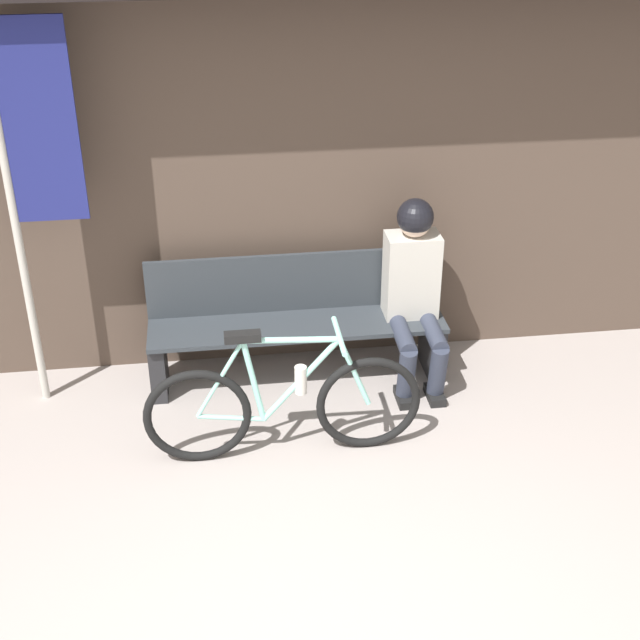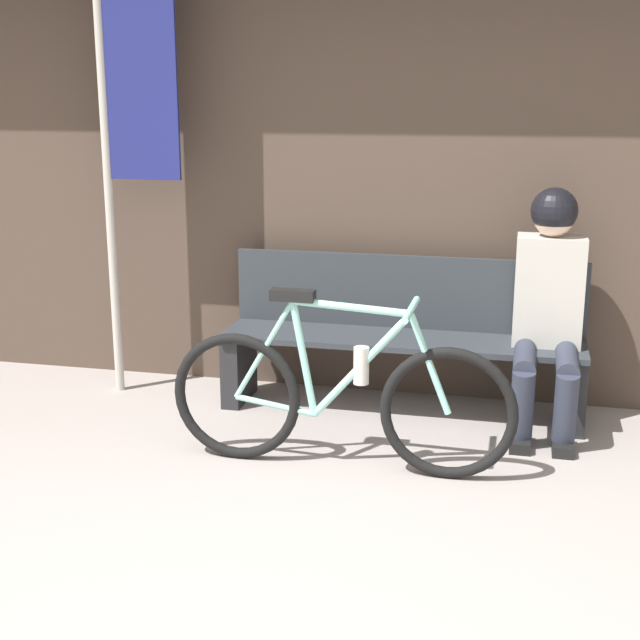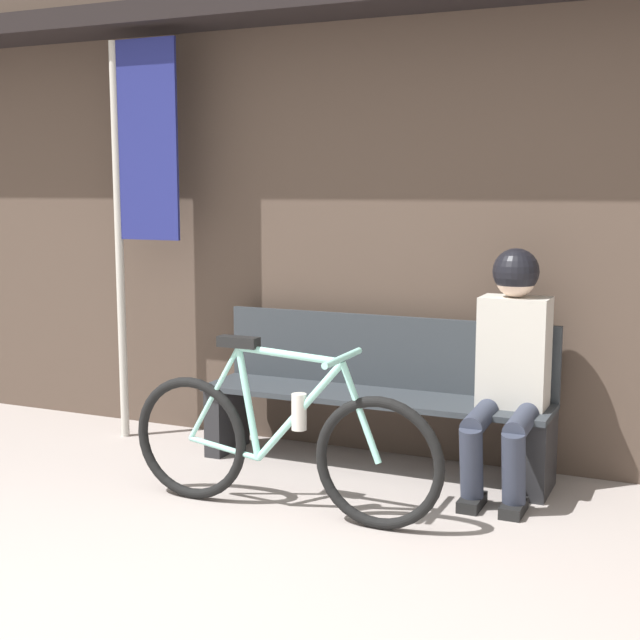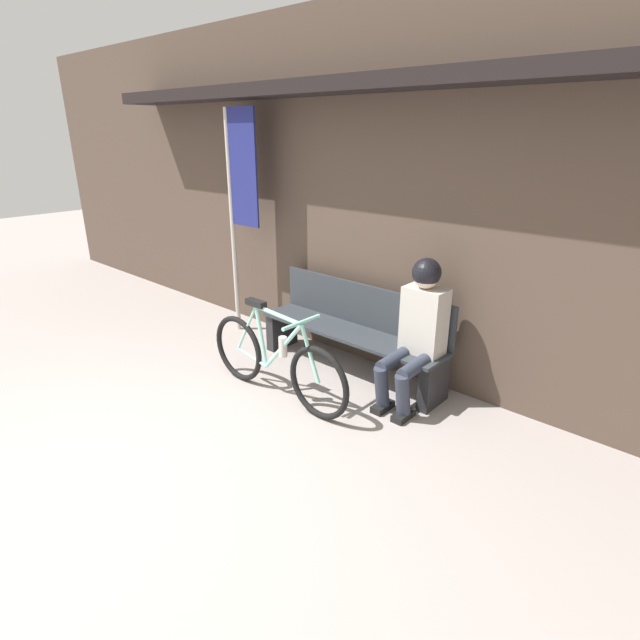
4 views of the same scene
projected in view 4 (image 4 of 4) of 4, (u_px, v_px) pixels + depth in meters
ground_plane at (101, 487)px, 3.21m from camera, size 24.00×24.00×0.00m
storefront_wall at (366, 188)px, 4.50m from camera, size 12.00×0.56×3.20m
park_bench_near at (353, 332)px, 4.64m from camera, size 1.90×0.42×0.82m
bicycle at (275, 361)px, 4.18m from camera, size 1.59×0.40×0.83m
person_seated at (418, 324)px, 4.00m from camera, size 0.34×0.61×1.23m
banner_pole at (239, 192)px, 5.13m from camera, size 0.45×0.05×2.36m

